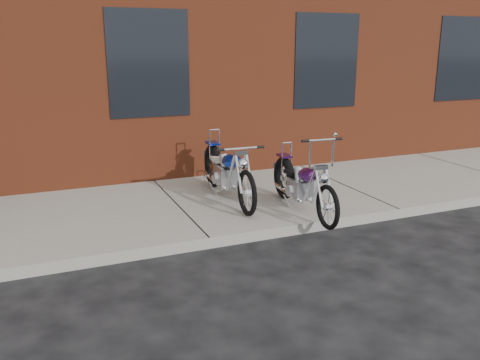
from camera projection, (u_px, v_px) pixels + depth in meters
name	position (u px, v px, depth m)	size (l,w,h in m)	color
ground	(210.00, 249.00, 6.48)	(120.00, 120.00, 0.00)	#303032
sidewalk	(177.00, 209.00, 7.80)	(22.00, 3.00, 0.15)	gray
chopper_purple	(302.00, 186.00, 7.38)	(0.51, 2.10, 1.18)	black
chopper_blue	(227.00, 173.00, 7.97)	(0.56, 2.31, 1.00)	black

